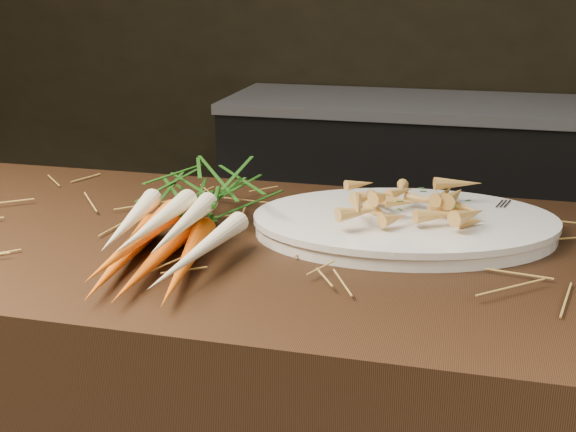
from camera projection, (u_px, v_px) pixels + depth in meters
name	position (u px, v px, depth m)	size (l,w,h in m)	color
back_counter	(445.00, 201.00, 3.01)	(1.82, 0.62, 0.84)	black
straw_bedding	(233.00, 232.00, 1.20)	(1.40, 0.60, 0.02)	olive
root_veg_bunch	(187.00, 209.00, 1.19)	(0.23, 0.56, 0.10)	#D25202
serving_platter	(404.00, 227.00, 1.21)	(0.50, 0.33, 0.03)	white
roasted_veg_heap	(406.00, 203.00, 1.20)	(0.25, 0.18, 0.06)	#B88139
serving_fork	(516.00, 224.00, 1.18)	(0.02, 0.19, 0.00)	silver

